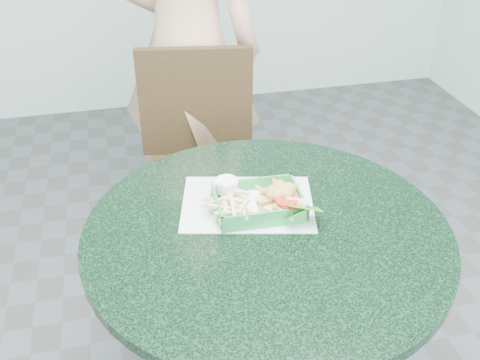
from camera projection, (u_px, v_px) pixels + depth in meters
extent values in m
cylinder|color=black|center=(264.00, 331.00, 1.68)|extent=(0.10, 0.10, 0.70)
cylinder|color=#223527|center=(267.00, 238.00, 1.49)|extent=(0.97, 0.97, 0.03)
cube|color=#40271B|center=(207.00, 181.00, 2.25)|extent=(0.46, 0.46, 0.04)
cube|color=#40271B|center=(196.00, 102.00, 2.29)|extent=(0.46, 0.04, 0.46)
cube|color=#40271B|center=(168.00, 265.00, 2.18)|extent=(0.04, 0.04, 0.43)
cube|color=#40271B|center=(266.00, 250.00, 2.26)|extent=(0.04, 0.04, 0.43)
cube|color=#40271B|center=(157.00, 207.00, 2.50)|extent=(0.04, 0.04, 0.43)
cube|color=#40271B|center=(243.00, 196.00, 2.58)|extent=(0.04, 0.04, 0.43)
imported|color=#D7A688|center=(185.00, 19.00, 2.27)|extent=(0.85, 0.73, 1.98)
cube|color=silver|center=(247.00, 209.00, 1.57)|extent=(0.41, 0.35, 0.00)
cube|color=#228C43|center=(258.00, 214.00, 1.54)|extent=(0.23, 0.17, 0.01)
cube|color=white|center=(258.00, 212.00, 1.54)|extent=(0.22, 0.16, 0.00)
cube|color=#228C43|center=(251.00, 191.00, 1.60)|extent=(0.23, 0.01, 0.04)
cube|color=#228C43|center=(266.00, 225.00, 1.46)|extent=(0.23, 0.01, 0.04)
cube|color=#228C43|center=(298.00, 201.00, 1.55)|extent=(0.01, 0.17, 0.04)
cube|color=#228C43|center=(217.00, 212.00, 1.51)|extent=(0.01, 0.17, 0.04)
cylinder|color=#D9BD6E|center=(280.00, 208.00, 1.54)|extent=(0.12, 0.12, 0.02)
cylinder|color=silver|center=(226.00, 192.00, 1.56)|extent=(0.07, 0.07, 0.03)
cylinder|color=white|center=(226.00, 186.00, 1.55)|extent=(0.06, 0.06, 0.00)
cylinder|color=silver|center=(287.00, 214.00, 1.51)|extent=(0.08, 0.08, 0.02)
torus|color=white|center=(288.00, 209.00, 1.50)|extent=(0.07, 0.07, 0.01)
cylinder|color=red|center=(288.00, 207.00, 1.49)|extent=(0.06, 0.06, 0.01)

